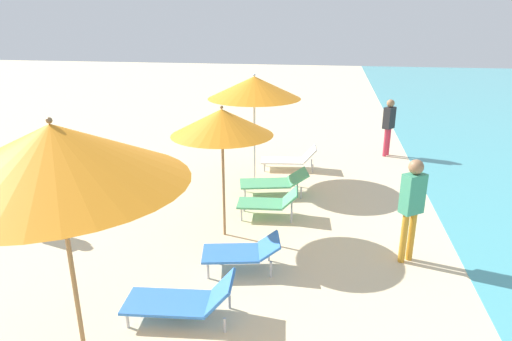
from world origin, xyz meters
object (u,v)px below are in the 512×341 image
at_px(lounger_third_inland, 242,251).
at_px(lounger_farthest_shoreside, 290,159).
at_px(umbrella_third, 222,122).
at_px(lounger_farthest_inland, 275,182).
at_px(umbrella_second, 54,154).
at_px(person_walking_mid, 5,182).
at_px(person_walking_near, 389,122).
at_px(beach_ball, 106,209).
at_px(lounger_second_shoreside, 183,300).
at_px(umbrella_farthest, 254,87).
at_px(lounger_third_shoreside, 269,202).
at_px(person_walking_far, 412,200).

distance_m(lounger_third_inland, lounger_farthest_shoreside, 5.24).
height_order(umbrella_third, lounger_farthest_inland, umbrella_third).
bearing_deg(lounger_farthest_inland, lounger_third_inland, 74.71).
xyz_separation_m(umbrella_second, person_walking_mid, (-3.45, 3.28, -1.70)).
distance_m(lounger_farthest_inland, person_walking_near, 4.73).
bearing_deg(beach_ball, lounger_second_shoreside, -47.29).
distance_m(lounger_third_inland, umbrella_farthest, 4.71).
relative_size(umbrella_second, lounger_farthest_shoreside, 1.96).
distance_m(lounger_third_shoreside, person_walking_mid, 5.07).
bearing_deg(lounger_third_inland, person_walking_far, -176.32).
bearing_deg(lounger_third_inland, person_walking_mid, -20.35).
relative_size(lounger_second_shoreside, lounger_third_shoreside, 1.21).
distance_m(person_walking_mid, beach_ball, 1.89).
bearing_deg(umbrella_third, person_walking_mid, -173.47).
bearing_deg(umbrella_farthest, lounger_second_shoreside, -89.85).
relative_size(lounger_farthest_shoreside, person_walking_far, 0.86).
height_order(umbrella_second, lounger_third_shoreside, umbrella_second).
distance_m(person_walking_near, person_walking_far, 6.26).
distance_m(umbrella_third, beach_ball, 3.30).
bearing_deg(person_walking_near, umbrella_farthest, -107.27).
xyz_separation_m(lounger_third_shoreside, umbrella_farthest, (-0.69, 2.14, 2.01)).
bearing_deg(person_walking_mid, umbrella_third, -140.07).
bearing_deg(umbrella_farthest, person_walking_far, -47.27).
bearing_deg(person_walking_far, lounger_third_inland, 69.69).
bearing_deg(umbrella_farthest, person_walking_mid, -139.47).
relative_size(lounger_third_inland, umbrella_farthest, 0.50).
height_order(lounger_second_shoreside, umbrella_third, umbrella_third).
distance_m(lounger_farthest_inland, person_walking_far, 3.70).
xyz_separation_m(lounger_third_shoreside, person_walking_far, (2.52, -1.34, 0.77)).
xyz_separation_m(person_walking_near, beach_ball, (-6.14, -5.49, -0.85)).
distance_m(lounger_second_shoreside, umbrella_farthest, 5.95).
relative_size(lounger_third_shoreside, lounger_farthest_inland, 0.77).
bearing_deg(lounger_third_inland, umbrella_third, -75.49).
bearing_deg(umbrella_farthest, beach_ball, -134.11).
relative_size(lounger_farthest_inland, person_walking_mid, 1.04).
height_order(lounger_farthest_shoreside, person_walking_mid, person_walking_mid).
xyz_separation_m(lounger_third_shoreside, person_walking_near, (2.82, 4.91, 0.70)).
distance_m(lounger_third_shoreside, umbrella_farthest, 3.02).
distance_m(lounger_second_shoreside, beach_ball, 3.90).
bearing_deg(lounger_third_shoreside, person_walking_near, -125.06).
height_order(umbrella_farthest, lounger_farthest_inland, umbrella_farthest).
relative_size(lounger_third_shoreside, beach_ball, 3.51).
bearing_deg(umbrella_third, person_walking_near, 58.82).
bearing_deg(beach_ball, umbrella_third, -7.76).
distance_m(umbrella_farthest, person_walking_mid, 5.62).
bearing_deg(person_walking_mid, umbrella_farthest, -106.08).
relative_size(lounger_farthest_inland, beach_ball, 4.58).
height_order(lounger_third_shoreside, lounger_farthest_shoreside, lounger_farthest_shoreside).
distance_m(lounger_second_shoreside, lounger_third_shoreside, 3.51).
bearing_deg(lounger_farthest_inland, lounger_farthest_shoreside, -108.74).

